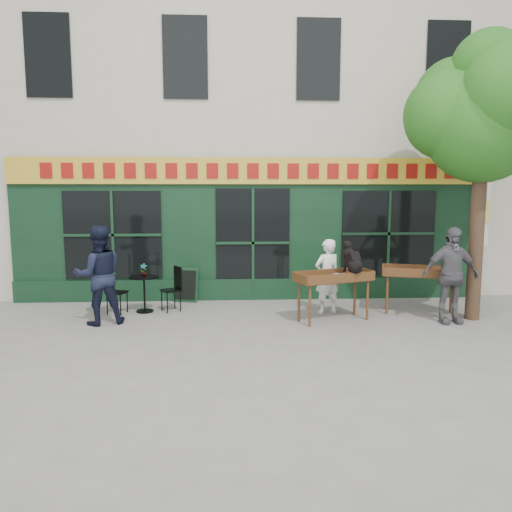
% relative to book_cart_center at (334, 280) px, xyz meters
% --- Properties ---
extents(ground, '(80.00, 80.00, 0.00)m').
position_rel_book_cart_center_xyz_m(ground, '(-1.49, -0.33, -0.82)').
color(ground, slate).
rests_on(ground, ground).
extents(building, '(14.00, 7.26, 10.00)m').
position_rel_book_cart_center_xyz_m(building, '(-1.49, 5.65, 4.15)').
color(building, beige).
rests_on(building, ground).
extents(street_tree, '(3.05, 2.90, 5.60)m').
position_rel_book_cart_center_xyz_m(street_tree, '(2.85, 0.03, 3.29)').
color(street_tree, '#382619').
rests_on(street_tree, ground).
extents(book_cart_center, '(1.62, 1.09, 0.99)m').
position_rel_book_cart_center_xyz_m(book_cart_center, '(0.00, 0.00, 0.00)').
color(book_cart_center, '#5C2F1A').
rests_on(book_cart_center, ground).
extents(dog, '(0.52, 0.68, 0.60)m').
position_rel_book_cart_center_xyz_m(dog, '(0.35, -0.05, 0.47)').
color(dog, black).
rests_on(dog, book_cart_center).
extents(woman, '(0.66, 0.54, 1.56)m').
position_rel_book_cart_center_xyz_m(woman, '(0.00, 0.65, -0.04)').
color(woman, white).
rests_on(woman, ground).
extents(book_cart_right, '(1.62, 1.05, 0.99)m').
position_rel_book_cart_center_xyz_m(book_cart_right, '(1.92, 0.48, 0.00)').
color(book_cart_right, '#5C2F1A').
rests_on(book_cart_right, ground).
extents(man_right, '(1.12, 0.50, 1.88)m').
position_rel_book_cart_center_xyz_m(man_right, '(2.22, -0.27, 0.12)').
color(man_right, '#56555A').
rests_on(man_right, ground).
extents(bistro_table, '(0.60, 0.60, 0.76)m').
position_rel_book_cart_center_xyz_m(bistro_table, '(-3.84, 0.92, -0.28)').
color(bistro_table, black).
rests_on(bistro_table, ground).
extents(bistro_chair_left, '(0.45, 0.44, 0.95)m').
position_rel_book_cart_center_xyz_m(bistro_chair_left, '(-4.47, 0.85, -0.26)').
color(bistro_chair_left, black).
rests_on(bistro_chair_left, ground).
extents(bistro_chair_right, '(0.50, 0.49, 0.95)m').
position_rel_book_cart_center_xyz_m(bistro_chair_right, '(-3.21, 1.02, -0.26)').
color(bistro_chair_right, black).
rests_on(bistro_chair_right, ground).
extents(potted_plant, '(0.15, 0.10, 0.27)m').
position_rel_book_cart_center_xyz_m(potted_plant, '(-3.84, 0.92, 0.08)').
color(potted_plant, gray).
rests_on(potted_plant, bistro_table).
extents(man_left, '(1.11, 0.99, 1.91)m').
position_rel_book_cart_center_xyz_m(man_left, '(-4.54, 0.02, 0.13)').
color(man_left, black).
rests_on(man_left, ground).
extents(chalkboard, '(0.59, 0.29, 0.79)m').
position_rel_book_cart_center_xyz_m(chalkboard, '(-3.04, 1.86, -0.42)').
color(chalkboard, black).
rests_on(chalkboard, ground).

